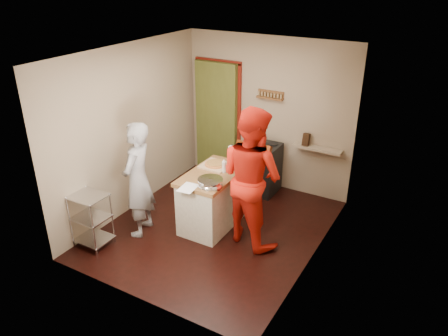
{
  "coord_description": "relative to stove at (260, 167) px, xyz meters",
  "views": [
    {
      "loc": [
        2.87,
        -4.75,
        3.63
      ],
      "look_at": [
        0.15,
        0.0,
        1.04
      ],
      "focal_mm": 35.0,
      "sensor_mm": 36.0,
      "label": 1
    }
  ],
  "objects": [
    {
      "name": "person_red",
      "position": [
        0.52,
        -1.39,
        0.54
      ],
      "size": [
        1.15,
        1.02,
        1.98
      ],
      "primitive_type": "imported",
      "rotation": [
        0.0,
        0.0,
        2.82
      ],
      "color": "red",
      "rests_on": "ground"
    },
    {
      "name": "person_stripe",
      "position": [
        -0.95,
        -2.02,
        0.4
      ],
      "size": [
        0.55,
        0.7,
        1.7
      ],
      "primitive_type": "imported",
      "rotation": [
        0.0,
        0.0,
        -1.32
      ],
      "color": "#AFAFB4",
      "rests_on": "ground"
    },
    {
      "name": "ceiling",
      "position": [
        -0.05,
        -1.42,
        2.16
      ],
      "size": [
        3.0,
        3.5,
        0.02
      ],
      "primitive_type": "cube",
      "color": "white",
      "rests_on": "back_wall"
    },
    {
      "name": "island",
      "position": [
        -0.13,
        -1.32,
        0.01
      ],
      "size": [
        0.7,
        1.3,
        1.17
      ],
      "color": "beige",
      "rests_on": "ground"
    },
    {
      "name": "wire_shelving",
      "position": [
        -1.33,
        -2.62,
        -0.01
      ],
      "size": [
        0.48,
        0.4,
        0.8
      ],
      "color": "silver",
      "rests_on": "ground"
    },
    {
      "name": "right_wall",
      "position": [
        1.45,
        -1.42,
        0.85
      ],
      "size": [
        0.04,
        3.5,
        2.6
      ],
      "primitive_type": "cube",
      "color": "gray",
      "rests_on": "ground"
    },
    {
      "name": "floor",
      "position": [
        -0.05,
        -1.42,
        -0.45
      ],
      "size": [
        3.5,
        3.5,
        0.0
      ],
      "primitive_type": "plane",
      "color": "black",
      "rests_on": "ground"
    },
    {
      "name": "back_wall",
      "position": [
        -0.69,
        0.36,
        0.68
      ],
      "size": [
        3.0,
        0.44,
        2.6
      ],
      "color": "gray",
      "rests_on": "ground"
    },
    {
      "name": "left_wall",
      "position": [
        -1.55,
        -1.42,
        0.85
      ],
      "size": [
        0.04,
        3.5,
        2.6
      ],
      "primitive_type": "cube",
      "color": "gray",
      "rests_on": "ground"
    },
    {
      "name": "stove",
      "position": [
        0.0,
        0.0,
        0.0
      ],
      "size": [
        0.6,
        0.63,
        1.0
      ],
      "color": "black",
      "rests_on": "ground"
    }
  ]
}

